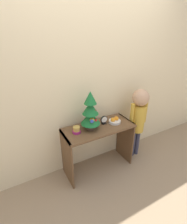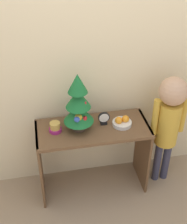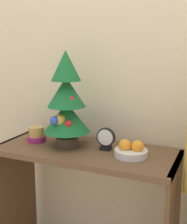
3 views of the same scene
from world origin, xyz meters
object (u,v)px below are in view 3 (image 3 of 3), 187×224
(mini_tree, at_px, (66,101))
(fruit_bowl, at_px, (131,151))
(singing_bowl, at_px, (36,135))
(desk_clock, at_px, (106,139))

(mini_tree, bearing_deg, fruit_bowl, -2.87)
(singing_bowl, bearing_deg, fruit_bowl, -1.99)
(mini_tree, height_order, singing_bowl, mini_tree)
(mini_tree, distance_m, singing_bowl, 0.29)
(fruit_bowl, xyz_separation_m, singing_bowl, (-0.56, 0.02, 0.01))
(mini_tree, xyz_separation_m, singing_bowl, (-0.20, 0.00, -0.21))
(mini_tree, bearing_deg, singing_bowl, 179.64)
(mini_tree, height_order, desk_clock, mini_tree)
(desk_clock, bearing_deg, mini_tree, -174.09)
(mini_tree, relative_size, singing_bowl, 4.88)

